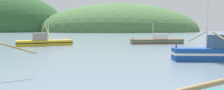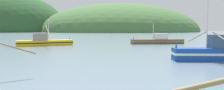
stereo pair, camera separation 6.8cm
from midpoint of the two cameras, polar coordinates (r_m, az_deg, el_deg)
The scene contains 6 objects.
hill_far_left at distance 235.45m, azimuth 2.16°, elevation 3.73°, with size 180.51×144.41×63.03m, color #47703D.
hill_far_center at distance 230.47m, azimuth 2.33°, elevation 3.71°, with size 86.90×69.52×42.39m, color #2D562D.
hill_mid_right at distance 257.36m, azimuth -27.70°, elevation 3.28°, with size 136.41×109.13×88.34m, color #2D562D.
fishing_boat_yellow at distance 43.05m, azimuth -18.39°, elevation 0.91°, with size 11.02×17.70×5.74m.
fishing_boat_blue at distance 23.86m, azimuth 25.77°, elevation -1.83°, with size 7.60×12.69×6.68m.
fishing_boat_brown at distance 46.98m, azimuth 12.69°, elevation 1.22°, with size 11.84×2.68×4.82m.
Camera 2 is at (3.69, 3.60, 3.37)m, focal length 32.62 mm.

